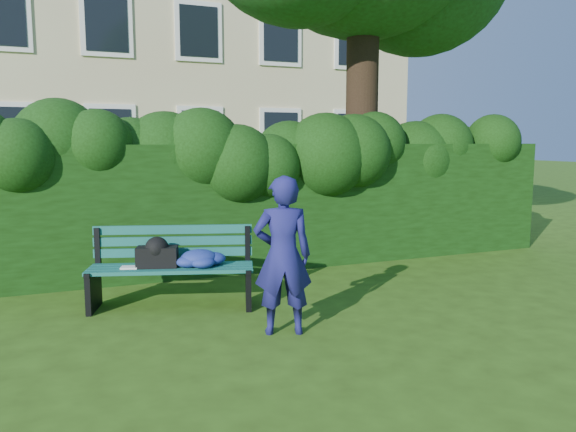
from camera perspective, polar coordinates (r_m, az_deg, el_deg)
name	(u,v)px	position (r m, az deg, el deg)	size (l,w,h in m)	color
ground	(308,306)	(6.41, 2.06, -9.12)	(80.00, 80.00, 0.00)	#2D4912
apartment_building	(133,13)	(20.17, -15.45, 19.27)	(16.00, 8.08, 12.00)	#C7B185
hedge	(247,206)	(8.25, -4.22, 1.03)	(10.00, 1.00, 1.80)	black
park_bench	(176,263)	(6.38, -11.28, -4.73)	(1.87, 1.06, 0.89)	#0D4543
man_reading	(283,256)	(5.35, -0.54, -4.04)	(0.56, 0.37, 1.53)	navy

